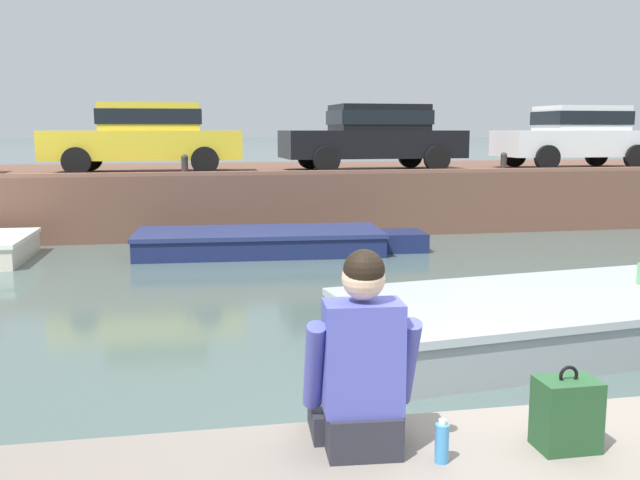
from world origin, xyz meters
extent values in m
plane|color=#4C605B|center=(0.00, 5.86, 0.00)|extent=(400.00, 400.00, 0.00)
cube|color=brown|center=(0.00, 14.73, 0.70)|extent=(60.00, 6.00, 1.39)
cube|color=brown|center=(0.00, 11.85, 1.43)|extent=(60.00, 0.24, 0.08)
cube|color=navy|center=(-0.46, 10.07, 0.18)|extent=(4.72, 2.00, 0.37)
cube|color=navy|center=(2.31, 9.91, 0.18)|extent=(0.98, 1.00, 0.37)
cube|color=navy|center=(-0.46, 10.07, 0.41)|extent=(4.78, 2.06, 0.08)
cube|color=brown|center=(-0.81, 10.09, 0.31)|extent=(0.33, 1.57, 0.06)
cube|color=#93999E|center=(2.70, 3.76, 0.23)|extent=(5.93, 2.99, 0.45)
cube|color=#B1B7BD|center=(2.70, 3.76, 0.49)|extent=(5.99, 3.06, 0.08)
cube|color=brown|center=(2.28, 3.70, 0.39)|extent=(0.51, 2.03, 0.06)
cube|color=black|center=(-0.21, 3.36, 0.33)|extent=(0.19, 0.22, 0.45)
cube|color=yellow|center=(-2.71, 13.08, 2.01)|extent=(4.35, 1.79, 0.64)
cube|color=yellow|center=(-2.54, 13.07, 2.63)|extent=(2.19, 1.53, 0.60)
cube|color=black|center=(-2.54, 13.07, 2.63)|extent=(2.28, 1.57, 0.33)
cylinder|color=black|center=(-4.06, 12.26, 1.69)|extent=(0.60, 0.20, 0.60)
cylinder|color=black|center=(-4.02, 13.97, 1.69)|extent=(0.60, 0.20, 0.60)
cylinder|color=black|center=(-1.40, 12.19, 1.69)|extent=(0.60, 0.20, 0.60)
cylinder|color=black|center=(-1.35, 13.89, 1.69)|extent=(0.60, 0.20, 0.60)
cube|color=black|center=(2.55, 13.08, 2.01)|extent=(4.29, 1.90, 0.64)
cube|color=black|center=(2.71, 13.08, 2.63)|extent=(2.17, 1.61, 0.60)
cube|color=black|center=(2.71, 13.08, 2.63)|extent=(2.25, 1.65, 0.33)
cylinder|color=black|center=(1.27, 12.14, 1.69)|extent=(0.61, 0.20, 0.60)
cylinder|color=black|center=(1.20, 13.91, 1.69)|extent=(0.61, 0.20, 0.60)
cylinder|color=black|center=(3.89, 12.24, 1.69)|extent=(0.61, 0.20, 0.60)
cylinder|color=black|center=(3.82, 14.02, 1.69)|extent=(0.61, 0.20, 0.60)
cube|color=white|center=(7.80, 13.08, 2.01)|extent=(3.83, 1.69, 0.64)
cube|color=white|center=(7.95, 13.08, 2.63)|extent=(1.92, 1.48, 0.60)
cube|color=black|center=(7.95, 13.08, 2.63)|extent=(2.00, 1.51, 0.33)
cylinder|color=black|center=(6.62, 12.22, 1.69)|extent=(0.60, 0.19, 0.60)
cylinder|color=black|center=(6.61, 13.91, 1.69)|extent=(0.60, 0.19, 0.60)
cylinder|color=black|center=(8.99, 12.24, 1.69)|extent=(0.60, 0.19, 0.60)
cylinder|color=black|center=(8.97, 13.94, 1.69)|extent=(0.60, 0.19, 0.60)
cylinder|color=#2D2B28|center=(-1.83, 11.98, 1.57)|extent=(0.14, 0.14, 0.35)
sphere|color=#2D2B28|center=(-1.83, 11.98, 1.76)|extent=(0.15, 0.15, 0.15)
cylinder|color=#2D2B28|center=(5.41, 11.98, 1.57)|extent=(0.14, 0.14, 0.35)
sphere|color=#2D2B28|center=(5.41, 11.98, 1.76)|extent=(0.15, 0.15, 0.15)
cube|color=#282833|center=(-1.05, -0.38, 0.97)|extent=(0.36, 0.30, 0.20)
cube|color=#282833|center=(-1.04, -0.16, 0.94)|extent=(0.46, 0.35, 0.14)
cube|color=#4C51B2|center=(-1.05, -0.38, 1.33)|extent=(0.37, 0.25, 0.52)
cylinder|color=#4C51B2|center=(-0.83, -0.35, 1.27)|extent=(0.11, 0.29, 0.47)
cylinder|color=#4C51B2|center=(-1.27, -0.31, 1.27)|extent=(0.11, 0.29, 0.47)
sphere|color=beige|center=(-1.05, -0.38, 1.70)|extent=(0.20, 0.20, 0.20)
sphere|color=black|center=(-1.05, -0.39, 1.74)|extent=(0.19, 0.19, 0.19)
cylinder|color=#3F8CCC|center=(-0.73, -0.56, 0.96)|extent=(0.06, 0.06, 0.18)
cylinder|color=white|center=(-0.73, -0.56, 1.06)|extent=(0.04, 0.04, 0.02)
cube|color=#234C28|center=(-0.10, -0.53, 1.04)|extent=(0.28, 0.20, 0.34)
cube|color=#234C28|center=(-0.10, -0.42, 0.98)|extent=(0.22, 0.06, 0.18)
torus|color=black|center=(-0.10, -0.53, 1.23)|extent=(0.10, 0.02, 0.10)
camera|label=1|loc=(-1.84, -3.44, 2.36)|focal=40.00mm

